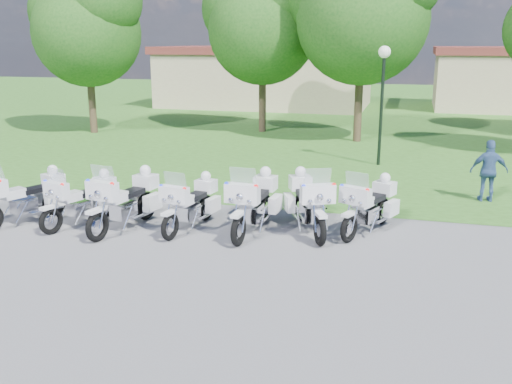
% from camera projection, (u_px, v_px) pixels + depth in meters
% --- Properties ---
extents(ground, '(100.00, 100.00, 0.00)m').
position_uv_depth(ground, '(217.00, 243.00, 13.17)').
color(ground, slate).
rests_on(ground, ground).
extents(grass_lawn, '(100.00, 48.00, 0.01)m').
position_uv_depth(grass_lawn, '(349.00, 110.00, 38.32)').
color(grass_lawn, '#315F1E').
rests_on(grass_lawn, ground).
extents(motorcycle_1, '(1.40, 2.34, 1.66)m').
position_uv_depth(motorcycle_1, '(27.00, 196.00, 14.52)').
color(motorcycle_1, black).
rests_on(motorcycle_1, ground).
extents(motorcycle_2, '(1.25, 2.28, 1.59)m').
position_uv_depth(motorcycle_2, '(83.00, 198.00, 14.38)').
color(motorcycle_2, black).
rests_on(motorcycle_2, ground).
extents(motorcycle_3, '(1.16, 2.60, 1.76)m').
position_uv_depth(motorcycle_3, '(126.00, 199.00, 14.03)').
color(motorcycle_3, black).
rests_on(motorcycle_3, ground).
extents(motorcycle_4, '(1.01, 2.35, 1.59)m').
position_uv_depth(motorcycle_4, '(191.00, 202.00, 14.04)').
color(motorcycle_4, black).
rests_on(motorcycle_4, ground).
extents(motorcycle_5, '(0.97, 2.63, 1.77)m').
position_uv_depth(motorcycle_5, '(255.00, 202.00, 13.80)').
color(motorcycle_5, black).
rests_on(motorcycle_5, ground).
extents(motorcycle_6, '(1.53, 2.42, 1.75)m').
position_uv_depth(motorcycle_6, '(308.00, 202.00, 13.85)').
color(motorcycle_6, black).
rests_on(motorcycle_6, ground).
extents(motorcycle_7, '(1.38, 2.28, 1.62)m').
position_uv_depth(motorcycle_7, '(370.00, 205.00, 13.80)').
color(motorcycle_7, black).
rests_on(motorcycle_7, ground).
extents(lamp_post, '(0.44, 0.44, 4.34)m').
position_uv_depth(lamp_post, '(383.00, 76.00, 20.53)').
color(lamp_post, black).
rests_on(lamp_post, ground).
extents(tree_0, '(6.10, 5.21, 8.14)m').
position_uv_depth(tree_0, '(86.00, 22.00, 27.51)').
color(tree_0, '#38281C').
rests_on(tree_0, ground).
extents(tree_1, '(6.27, 5.35, 8.36)m').
position_uv_depth(tree_1, '(262.00, 19.00, 27.77)').
color(tree_1, '#38281C').
rests_on(tree_1, ground).
extents(tree_2, '(6.81, 5.81, 9.08)m').
position_uv_depth(tree_2, '(362.00, 5.00, 24.85)').
color(tree_2, '#38281C').
rests_on(tree_2, ground).
extents(building_west, '(14.56, 8.32, 4.10)m').
position_uv_depth(building_west, '(267.00, 76.00, 40.25)').
color(building_west, tan).
rests_on(building_west, ground).
extents(bystander_c, '(1.09, 0.56, 1.79)m').
position_uv_depth(bystander_c, '(489.00, 171.00, 16.34)').
color(bystander_c, '#385888').
rests_on(bystander_c, ground).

